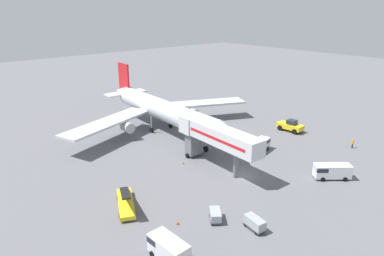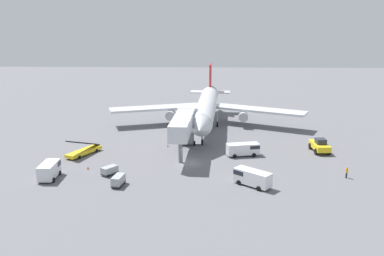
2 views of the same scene
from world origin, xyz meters
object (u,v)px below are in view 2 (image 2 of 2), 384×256
at_px(airplane_at_gate, 207,106).
at_px(jet_bridge, 184,124).
at_px(ground_crew_worker_foreground, 347,172).
at_px(safety_cone_bravo, 168,145).
at_px(safety_cone_alpha, 88,168).
at_px(service_van_far_right, 252,177).
at_px(baggage_cart_outer_right, 118,180).
at_px(service_van_near_center, 49,170).
at_px(pushback_tug, 320,146).
at_px(belt_loader_truck, 84,150).
at_px(service_van_near_left, 244,149).
at_px(baggage_cart_mid_center, 110,170).

relative_size(airplane_at_gate, jet_bridge, 2.59).
distance_m(ground_crew_worker_foreground, safety_cone_bravo, 31.84).
bearing_deg(safety_cone_alpha, service_van_far_right, -13.60).
relative_size(jet_bridge, baggage_cart_outer_right, 5.84).
distance_m(jet_bridge, service_van_far_right, 18.59).
relative_size(baggage_cart_outer_right, ground_crew_worker_foreground, 1.66).
height_order(service_van_near_center, baggage_cart_outer_right, service_van_near_center).
height_order(pushback_tug, belt_loader_truck, belt_loader_truck).
xyz_separation_m(service_van_near_left, safety_cone_bravo, (-13.62, 4.92, -0.99)).
height_order(airplane_at_gate, service_van_far_right, airplane_at_gate).
bearing_deg(jet_bridge, airplane_at_gate, 78.37).
distance_m(baggage_cart_mid_center, baggage_cart_outer_right, 4.83).
relative_size(baggage_cart_mid_center, safety_cone_bravo, 5.32).
xyz_separation_m(pushback_tug, service_van_near_left, (-13.75, -2.73, 0.09)).
relative_size(pushback_tug, service_van_near_left, 0.93).
distance_m(service_van_far_right, service_van_near_center, 29.65).
distance_m(jet_bridge, safety_cone_alpha, 17.87).
xyz_separation_m(safety_cone_alpha, safety_cone_bravo, (11.47, 12.68, -0.01)).
relative_size(airplane_at_gate, baggage_cart_mid_center, 15.98).
relative_size(service_van_far_right, service_van_near_center, 1.12).
relative_size(service_van_near_left, safety_cone_bravo, 11.33).
xyz_separation_m(airplane_at_gate, safety_cone_alpha, (-18.66, -28.26, -4.37)).
relative_size(service_van_near_center, safety_cone_bravo, 9.28).
relative_size(service_van_far_right, safety_cone_alpha, 10.07).
bearing_deg(belt_loader_truck, safety_cone_bravo, 20.47).
bearing_deg(service_van_near_center, safety_cone_bravo, 46.25).
distance_m(jet_bridge, pushback_tug, 24.58).
bearing_deg(service_van_near_left, airplane_at_gate, 107.41).
relative_size(service_van_near_left, service_van_near_center, 1.22).
bearing_deg(safety_cone_bravo, service_van_near_left, -19.85).
xyz_separation_m(service_van_near_left, baggage_cart_outer_right, (-18.89, -14.46, -0.41)).
xyz_separation_m(airplane_at_gate, safety_cone_bravo, (-7.20, -15.58, -4.38)).
distance_m(airplane_at_gate, safety_cone_bravo, 17.71).
height_order(jet_bridge, service_van_near_left, jet_bridge).
bearing_deg(baggage_cart_outer_right, service_van_near_left, 37.44).
xyz_separation_m(baggage_cart_mid_center, safety_cone_bravo, (7.48, 15.09, -0.49)).
height_order(airplane_at_gate, belt_loader_truck, airplane_at_gate).
distance_m(jet_bridge, baggage_cart_mid_center, 16.19).
xyz_separation_m(baggage_cart_mid_center, safety_cone_alpha, (-3.99, 2.40, -0.48)).
xyz_separation_m(airplane_at_gate, service_van_near_left, (6.43, -20.50, -3.39)).
bearing_deg(pushback_tug, service_van_near_left, -168.79).
bearing_deg(jet_bridge, service_van_near_left, -6.00).
height_order(service_van_far_right, baggage_cart_mid_center, service_van_far_right).
relative_size(jet_bridge, service_van_far_right, 3.17).
bearing_deg(safety_cone_bravo, baggage_cart_mid_center, -116.38).
distance_m(service_van_near_center, baggage_cart_outer_right, 11.10).
distance_m(belt_loader_truck, ground_crew_worker_foreground, 43.31).
distance_m(jet_bridge, service_van_near_left, 11.24).
xyz_separation_m(pushback_tug, service_van_near_center, (-43.41, -14.56, 0.19)).
bearing_deg(airplane_at_gate, service_van_near_left, -72.59).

